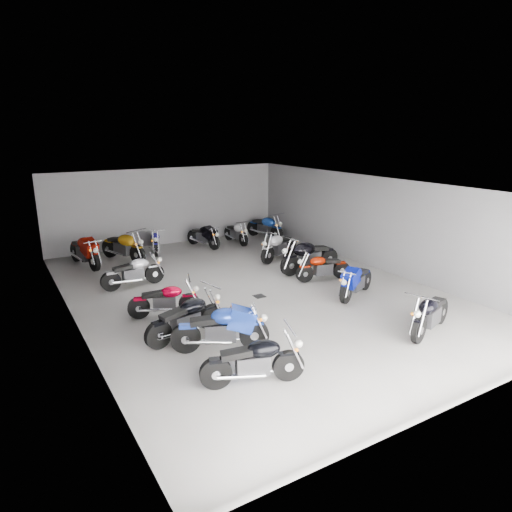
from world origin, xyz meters
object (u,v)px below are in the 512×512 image
(motorcycle_back_b, at_px, (123,246))
(motorcycle_back_c, at_px, (156,241))
(motorcycle_back_a, at_px, (85,251))
(motorcycle_left_d, at_px, (165,300))
(motorcycle_left_a, at_px, (254,361))
(motorcycle_left_b, at_px, (221,329))
(motorcycle_right_d, at_px, (323,267))
(motorcycle_left_f, at_px, (134,272))
(motorcycle_back_f, at_px, (265,227))
(motorcycle_left_c, at_px, (186,318))
(motorcycle_back_d, at_px, (204,236))
(motorcycle_back_e, at_px, (236,233))
(motorcycle_right_a, at_px, (430,314))
(motorcycle_right_e, at_px, (309,256))
(motorcycle_right_c, at_px, (356,281))
(motorcycle_right_f, at_px, (279,246))
(drain_grate, at_px, (259,296))

(motorcycle_back_b, relative_size, motorcycle_back_c, 1.14)
(motorcycle_back_a, distance_m, motorcycle_back_b, 1.38)
(motorcycle_back_b, bearing_deg, motorcycle_left_d, 60.38)
(motorcycle_left_a, height_order, motorcycle_back_c, motorcycle_left_a)
(motorcycle_left_b, bearing_deg, motorcycle_right_d, 142.02)
(motorcycle_left_f, bearing_deg, motorcycle_back_f, 113.66)
(motorcycle_right_d, bearing_deg, motorcycle_left_f, 77.67)
(motorcycle_left_c, xyz_separation_m, motorcycle_back_d, (3.90, 7.65, -0.04))
(motorcycle_left_f, xyz_separation_m, motorcycle_back_a, (-0.87, 3.06, 0.08))
(motorcycle_left_d, relative_size, motorcycle_back_e, 0.96)
(motorcycle_left_b, relative_size, motorcycle_right_a, 1.02)
(motorcycle_left_b, height_order, motorcycle_back_f, motorcycle_back_f)
(motorcycle_right_e, bearing_deg, motorcycle_back_a, 53.90)
(motorcycle_left_b, xyz_separation_m, motorcycle_right_e, (5.15, 3.63, 0.04))
(motorcycle_back_b, xyz_separation_m, motorcycle_back_c, (1.41, 0.53, -0.09))
(motorcycle_left_f, xyz_separation_m, motorcycle_back_d, (3.92, 3.42, -0.01))
(motorcycle_back_c, height_order, motorcycle_back_d, motorcycle_back_d)
(motorcycle_right_c, height_order, motorcycle_back_d, motorcycle_right_c)
(motorcycle_back_c, relative_size, motorcycle_back_d, 0.97)
(motorcycle_left_c, relative_size, motorcycle_back_b, 0.99)
(motorcycle_left_b, xyz_separation_m, motorcycle_back_d, (3.47, 8.62, -0.06))
(motorcycle_right_d, relative_size, motorcycle_back_a, 0.81)
(motorcycle_left_c, relative_size, motorcycle_right_f, 1.02)
(motorcycle_back_a, relative_size, motorcycle_back_c, 1.24)
(motorcycle_left_c, relative_size, motorcycle_left_d, 1.15)
(motorcycle_right_a, xyz_separation_m, motorcycle_right_d, (0.28, 4.43, -0.05))
(motorcycle_left_a, relative_size, motorcycle_right_f, 0.97)
(motorcycle_right_d, relative_size, motorcycle_back_c, 1.00)
(motorcycle_right_e, xyz_separation_m, motorcycle_right_f, (-0.04, 1.82, -0.05))
(motorcycle_left_c, bearing_deg, motorcycle_back_d, 140.92)
(motorcycle_left_a, height_order, motorcycle_right_a, motorcycle_right_a)
(drain_grate, distance_m, motorcycle_right_a, 4.80)
(motorcycle_left_d, relative_size, motorcycle_right_e, 0.77)
(motorcycle_left_d, distance_m, motorcycle_right_a, 6.63)
(motorcycle_back_b, distance_m, motorcycle_back_c, 1.51)
(motorcycle_left_b, relative_size, motorcycle_back_d, 1.08)
(motorcycle_right_c, bearing_deg, motorcycle_back_a, 16.73)
(motorcycle_back_a, height_order, motorcycle_back_c, motorcycle_back_a)
(motorcycle_left_c, xyz_separation_m, motorcycle_left_f, (-0.02, 4.23, -0.03))
(motorcycle_right_e, distance_m, motorcycle_back_b, 6.89)
(motorcycle_back_a, bearing_deg, motorcycle_left_b, 87.52)
(motorcycle_right_e, relative_size, motorcycle_back_d, 1.24)
(motorcycle_right_e, xyz_separation_m, motorcycle_back_e, (-0.20, 4.89, -0.11))
(motorcycle_left_b, xyz_separation_m, motorcycle_right_d, (4.99, 2.69, -0.07))
(motorcycle_right_a, height_order, motorcycle_right_f, motorcycle_right_f)
(motorcycle_left_b, xyz_separation_m, motorcycle_right_a, (4.71, -1.74, -0.02))
(motorcycle_left_f, height_order, motorcycle_right_a, motorcycle_right_a)
(motorcycle_back_b, bearing_deg, motorcycle_back_c, 175.67)
(motorcycle_left_f, bearing_deg, motorcycle_back_a, -166.85)
(motorcycle_left_c, bearing_deg, motorcycle_right_f, 116.95)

